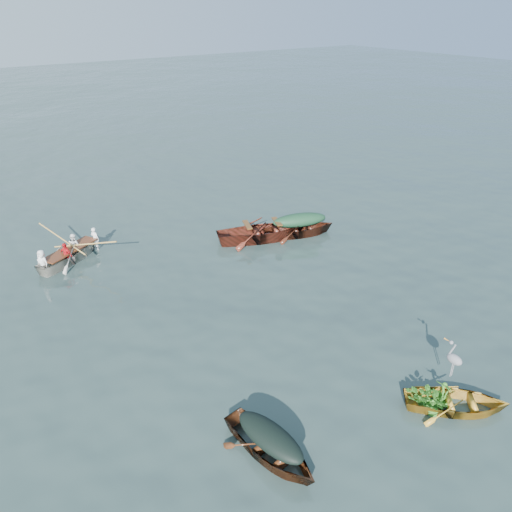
{
  "coord_description": "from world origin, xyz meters",
  "views": [
    {
      "loc": [
        -8.66,
        -8.65,
        8.28
      ],
      "look_at": [
        -0.01,
        3.7,
        0.5
      ],
      "focal_mm": 35.0,
      "sensor_mm": 36.0,
      "label": 1
    }
  ],
  "objects_px": {
    "yellow_dinghy": "(455,409)",
    "dark_covered_boat": "(270,455)",
    "green_tarp_boat": "(299,235)",
    "rowed_boat": "(72,261)",
    "heron": "(453,364)",
    "open_wooden_boat": "(262,240)"
  },
  "relations": [
    {
      "from": "rowed_boat",
      "to": "dark_covered_boat",
      "type": "bearing_deg",
      "value": 154.51
    },
    {
      "from": "dark_covered_boat",
      "to": "yellow_dinghy",
      "type": "bearing_deg",
      "value": -26.03
    },
    {
      "from": "green_tarp_boat",
      "to": "rowed_boat",
      "type": "height_order",
      "value": "rowed_boat"
    },
    {
      "from": "dark_covered_boat",
      "to": "rowed_boat",
      "type": "distance_m",
      "value": 10.91
    },
    {
      "from": "yellow_dinghy",
      "to": "open_wooden_boat",
      "type": "distance_m",
      "value": 9.89
    },
    {
      "from": "yellow_dinghy",
      "to": "rowed_boat",
      "type": "xyz_separation_m",
      "value": [
        -4.92,
        12.27,
        0.0
      ]
    },
    {
      "from": "dark_covered_boat",
      "to": "open_wooden_boat",
      "type": "xyz_separation_m",
      "value": [
        5.81,
        8.38,
        0.0
      ]
    },
    {
      "from": "open_wooden_boat",
      "to": "heron",
      "type": "bearing_deg",
      "value": -167.93
    },
    {
      "from": "green_tarp_boat",
      "to": "rowed_boat",
      "type": "xyz_separation_m",
      "value": [
        -7.97,
        2.98,
        0.0
      ]
    },
    {
      "from": "green_tarp_boat",
      "to": "heron",
      "type": "height_order",
      "value": "heron"
    },
    {
      "from": "yellow_dinghy",
      "to": "dark_covered_boat",
      "type": "relative_size",
      "value": 0.91
    },
    {
      "from": "yellow_dinghy",
      "to": "open_wooden_boat",
      "type": "xyz_separation_m",
      "value": [
        1.61,
        9.76,
        0.0
      ]
    },
    {
      "from": "open_wooden_boat",
      "to": "rowed_boat",
      "type": "xyz_separation_m",
      "value": [
        -6.53,
        2.51,
        0.0
      ]
    },
    {
      "from": "green_tarp_boat",
      "to": "heron",
      "type": "bearing_deg",
      "value": -178.9
    },
    {
      "from": "yellow_dinghy",
      "to": "heron",
      "type": "xyz_separation_m",
      "value": [
        0.32,
        0.45,
        0.84
      ]
    },
    {
      "from": "dark_covered_boat",
      "to": "rowed_boat",
      "type": "height_order",
      "value": "rowed_boat"
    },
    {
      "from": "yellow_dinghy",
      "to": "heron",
      "type": "height_order",
      "value": "heron"
    },
    {
      "from": "yellow_dinghy",
      "to": "green_tarp_boat",
      "type": "xyz_separation_m",
      "value": [
        3.05,
        9.28,
        0.0
      ]
    },
    {
      "from": "green_tarp_boat",
      "to": "rowed_boat",
      "type": "distance_m",
      "value": 8.51
    },
    {
      "from": "open_wooden_boat",
      "to": "rowed_boat",
      "type": "height_order",
      "value": "open_wooden_boat"
    },
    {
      "from": "yellow_dinghy",
      "to": "dark_covered_boat",
      "type": "height_order",
      "value": "yellow_dinghy"
    },
    {
      "from": "open_wooden_boat",
      "to": "rowed_boat",
      "type": "distance_m",
      "value": 6.99
    }
  ]
}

